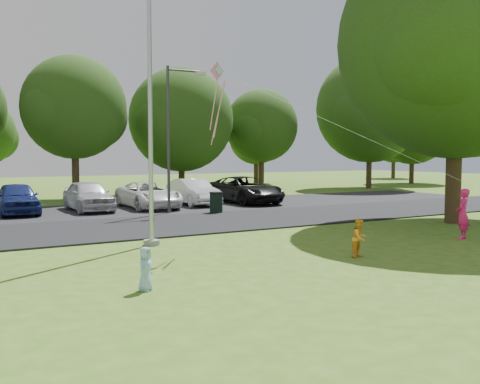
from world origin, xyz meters
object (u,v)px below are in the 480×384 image
big_tree (457,46)px  woman (463,214)px  flagpole (150,108)px  kite (227,90)px  street_lamp (174,126)px  child_blue (145,269)px  child_yellow (360,238)px  trash_can (216,203)px

big_tree → woman: (-3.16, -2.85, -6.21)m
flagpole → woman: (9.21, -4.00, -3.34)m
big_tree → kite: (-10.61, -0.46, -2.42)m
street_lamp → child_blue: (-6.12, -12.78, -3.65)m
child_yellow → flagpole: bearing=116.5°
flagpole → child_blue: bearing=-112.1°
street_lamp → trash_can: street_lamp is taller
flagpole → street_lamp: (4.04, 7.66, -0.07)m
flagpole → trash_can: (5.76, 6.74, -3.65)m
flagpole → woman: 10.58m
flagpole → kite: flagpole is taller
flagpole → street_lamp: flagpole is taller
trash_can → woman: bearing=-72.2°
flagpole → trash_can: 9.59m
trash_can → big_tree: size_ratio=0.09×
woman → child_blue: 11.35m
trash_can → child_blue: (-7.84, -11.87, -0.06)m
flagpole → child_yellow: size_ratio=9.55×
street_lamp → child_blue: 14.63m
street_lamp → kite: bearing=-100.6°
child_yellow → street_lamp: bearing=75.2°
flagpole → big_tree: size_ratio=0.83×
trash_can → kite: 10.14m
flagpole → kite: size_ratio=1.25×
flagpole → kite: bearing=-42.5°
trash_can → kite: kite is taller
child_yellow → kite: bearing=113.1°
street_lamp → child_yellow: 12.80m
flagpole → trash_can: flagpole is taller
child_blue → kite: kite is taller
street_lamp → big_tree: 12.48m
child_blue → child_yellow: bearing=-41.5°
street_lamp → trash_can: 4.08m
flagpole → kite: 2.43m
big_tree → woman: big_tree is taller
kite → big_tree: bearing=-14.0°
flagpole → child_blue: (-2.08, -5.12, -3.72)m
woman → big_tree: bearing=-162.4°
big_tree → trash_can: bearing=129.9°
street_lamp → trash_can: (1.72, -0.91, -3.58)m
street_lamp → child_blue: size_ratio=7.57×
woman → child_blue: size_ratio=1.84×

